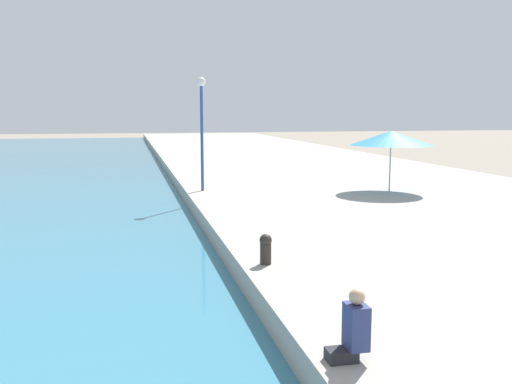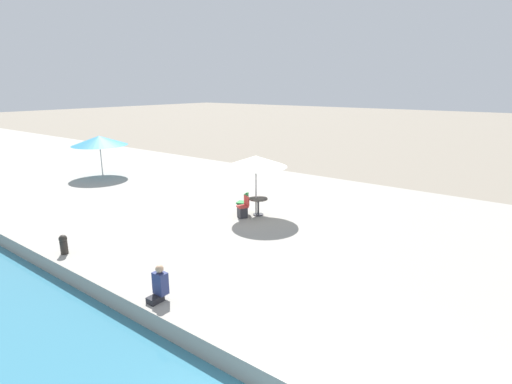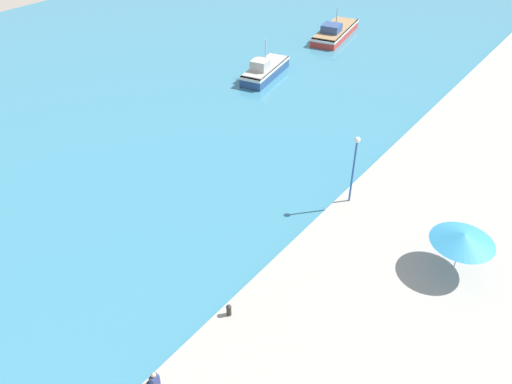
% 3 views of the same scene
% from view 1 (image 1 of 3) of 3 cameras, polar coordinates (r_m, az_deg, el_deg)
% --- Properties ---
extents(quay_promenade, '(16.00, 90.00, 0.56)m').
position_cam_1_polar(quay_promenade, '(40.01, 2.20, 3.06)').
color(quay_promenade, '#A39E93').
rests_on(quay_promenade, ground_plane).
extents(cafe_umbrella_white, '(3.27, 3.27, 2.44)m').
position_cam_1_polar(cafe_umbrella_white, '(23.46, 13.35, 5.27)').
color(cafe_umbrella_white, '#B7B7B7').
rests_on(cafe_umbrella_white, quay_promenade).
extents(person_at_quay, '(0.52, 0.36, 0.96)m').
position_cam_1_polar(person_at_quay, '(7.70, 9.69, -13.36)').
color(person_at_quay, '#232328').
rests_on(person_at_quay, quay_promenade).
extents(mooring_bollard, '(0.26, 0.26, 0.65)m').
position_cam_1_polar(mooring_bollard, '(12.11, 0.97, -5.63)').
color(mooring_bollard, '#2D2823').
rests_on(mooring_bollard, quay_promenade).
extents(lamppost, '(0.36, 0.36, 4.56)m').
position_cam_1_polar(lamppost, '(23.19, -5.46, 7.74)').
color(lamppost, '#28519E').
rests_on(lamppost, quay_promenade).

